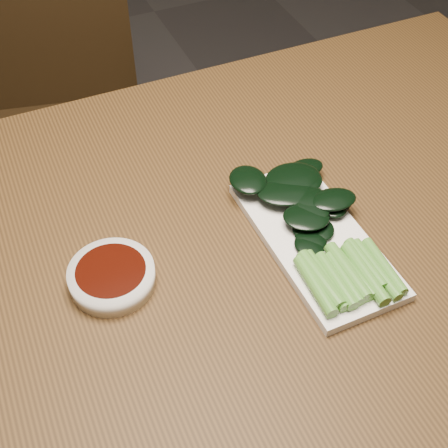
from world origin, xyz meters
TOP-DOWN VIEW (x-y plane):
  - table at (0.00, 0.00)m, footprint 1.40×0.80m
  - chair_far at (-0.12, 0.73)m, footprint 0.53×0.53m
  - sauce_bowl at (-0.15, -0.02)m, footprint 0.11×0.11m
  - serving_plate at (0.13, -0.07)m, footprint 0.14×0.29m
  - gai_lan at (0.14, -0.06)m, footprint 0.17×0.30m

SIDE VIEW (x-z plane):
  - chair_far at x=-0.12m, z-range 0.04..0.93m
  - table at x=0.00m, z-range 0.30..1.05m
  - serving_plate at x=0.13m, z-range 0.75..0.76m
  - sauce_bowl at x=-0.15m, z-range 0.75..0.78m
  - gai_lan at x=0.14m, z-range 0.76..0.79m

